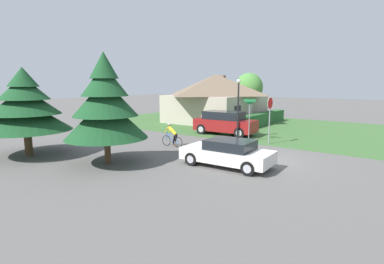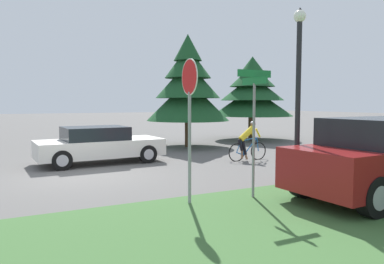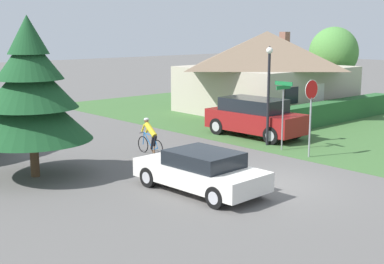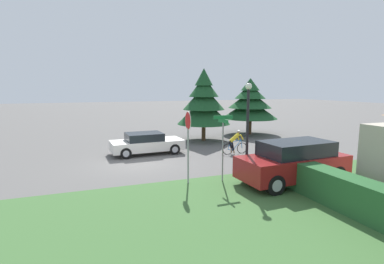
% 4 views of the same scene
% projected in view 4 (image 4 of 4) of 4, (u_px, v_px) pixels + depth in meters
% --- Properties ---
extents(ground_plane, '(140.00, 140.00, 0.00)m').
position_uv_depth(ground_plane, '(139.00, 163.00, 16.18)').
color(ground_plane, '#5B5956').
extents(sedan_left_lane, '(2.09, 4.43, 1.31)m').
position_uv_depth(sedan_left_lane, '(146.00, 143.00, 18.42)').
color(sedan_left_lane, silver).
rests_on(sedan_left_lane, ground).
extents(cyclist, '(0.44, 1.67, 1.49)m').
position_uv_depth(cyclist, '(235.00, 142.00, 18.39)').
color(cyclist, black).
rests_on(cyclist, ground).
extents(parked_suv_right, '(2.21, 4.85, 1.82)m').
position_uv_depth(parked_suv_right, '(294.00, 162.00, 12.75)').
color(parked_suv_right, maroon).
rests_on(parked_suv_right, ground).
extents(stop_sign, '(0.77, 0.07, 3.09)m').
position_uv_depth(stop_sign, '(188.00, 132.00, 12.51)').
color(stop_sign, gray).
rests_on(stop_sign, ground).
extents(street_lamp, '(0.28, 0.28, 4.32)m').
position_uv_depth(street_lamp, '(248.00, 120.00, 12.89)').
color(street_lamp, black).
rests_on(street_lamp, ground).
extents(street_name_sign, '(0.90, 0.90, 2.89)m').
position_uv_depth(street_name_sign, '(223.00, 136.00, 12.89)').
color(street_name_sign, gray).
rests_on(street_name_sign, ground).
extents(conifer_tall_near, '(4.05, 4.05, 5.48)m').
position_uv_depth(conifer_tall_near, '(204.00, 103.00, 22.70)').
color(conifer_tall_near, '#4C3823').
rests_on(conifer_tall_near, ground).
extents(conifer_tall_far, '(4.74, 4.74, 4.85)m').
position_uv_depth(conifer_tall_far, '(250.00, 103.00, 25.84)').
color(conifer_tall_far, '#4C3823').
rests_on(conifer_tall_far, ground).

